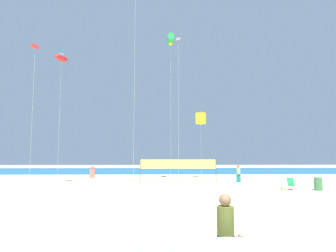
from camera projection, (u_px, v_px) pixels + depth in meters
ground_plane at (199, 202)px, 16.31m from camera, size 120.00×120.00×0.00m
ocean_band at (173, 170)px, 49.44m from camera, size 120.00×20.00×0.01m
mother_figure at (226, 229)px, 6.82m from camera, size 0.40×0.40×1.74m
toddler_figure at (241, 250)px, 6.80m from camera, size 0.19×0.19×0.84m
beachgoer_sage_shirt at (238, 173)px, 28.45m from camera, size 0.39×0.39×1.71m
beachgoer_coral_shirt at (92, 176)px, 23.28m from camera, size 0.42×0.42×1.85m
folding_beach_chair at (291, 184)px, 22.27m from camera, size 0.52×0.65×0.89m
trash_barrel at (318, 184)px, 21.77m from camera, size 0.58×0.58×0.96m
volleyball_net at (178, 165)px, 29.18m from camera, size 7.66×0.29×2.40m
beach_handbag at (284, 189)px, 21.61m from camera, size 0.36×0.18×0.29m
kite_green_tube at (171, 40)px, 30.58m from camera, size 0.68×1.81×15.04m
kite_yellow_box at (201, 118)px, 33.68m from camera, size 1.17×1.17×7.50m
kite_red_diamond at (36, 47)px, 25.49m from camera, size 0.96×0.96×12.35m
kite_red_inflatable at (62, 58)px, 26.22m from camera, size 0.99×1.88×11.78m
kite_pink_diamond at (178, 45)px, 26.50m from camera, size 0.59×0.59×13.31m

